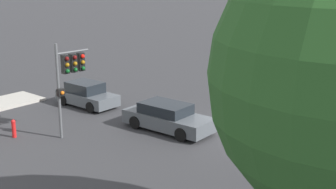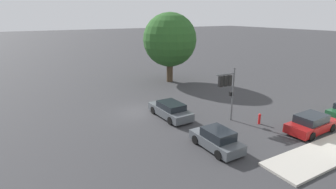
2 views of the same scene
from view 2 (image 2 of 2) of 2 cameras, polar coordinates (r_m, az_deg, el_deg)
name	(u,v)px [view 2 (image 2 of 2)]	position (r m, az deg, el deg)	size (l,w,h in m)	color
ground_plane	(137,112)	(25.00, -6.69, -3.84)	(300.00, 300.00, 0.00)	#333335
street_tree	(170,40)	(35.35, 0.39, 11.80)	(7.08, 7.08, 9.21)	#423323
traffic_signal	(227,84)	(22.33, 12.70, 2.18)	(0.54, 1.99, 4.67)	#515456
crossing_car_0	(170,110)	(23.44, 0.49, -3.40)	(4.86, 2.12, 1.41)	#4C5156
crossing_car_1	(217,139)	(18.43, 10.55, -9.60)	(3.99, 1.91, 1.45)	#4C5156
parked_car_0	(311,124)	(23.36, 28.75, -5.61)	(2.09, 4.59, 1.48)	maroon
fire_hydrant	(259,118)	(23.38, 19.28, -4.94)	(0.22, 0.22, 0.92)	red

